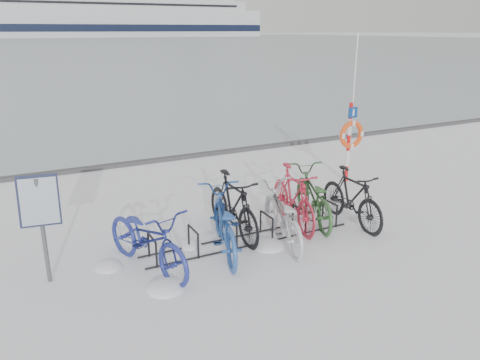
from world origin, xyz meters
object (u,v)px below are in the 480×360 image
(info_board, at_px, (40,207))
(lifebuoy_station, at_px, (351,135))
(bike_rack, at_px, (249,231))
(cruise_ferry, at_px, (109,8))

(info_board, height_order, lifebuoy_station, lifebuoy_station)
(bike_rack, bearing_deg, info_board, 178.49)
(bike_rack, relative_size, cruise_ferry, 0.03)
(bike_rack, relative_size, info_board, 2.36)
(bike_rack, height_order, lifebuoy_station, lifebuoy_station)
(bike_rack, height_order, cruise_ferry, cruise_ferry)
(info_board, bearing_deg, lifebuoy_station, 22.56)
(cruise_ferry, bearing_deg, lifebuoy_station, -100.92)
(info_board, relative_size, lifebuoy_station, 0.47)
(cruise_ferry, bearing_deg, bike_rack, -101.74)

